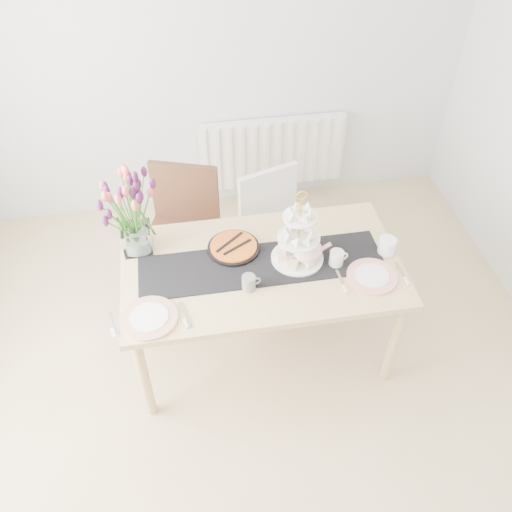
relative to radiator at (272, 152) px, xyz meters
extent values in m
plane|color=tan|center=(-0.50, -2.19, -0.45)|extent=(4.50, 4.50, 0.00)
plane|color=silver|center=(-0.50, 0.06, 0.85)|extent=(4.00, 0.00, 4.00)
cube|color=white|center=(0.00, 0.00, 0.00)|extent=(1.20, 0.08, 0.60)
cube|color=tan|center=(-0.37, -1.58, 0.28)|extent=(1.60, 0.90, 0.04)
cylinder|color=tan|center=(-1.10, -1.96, -0.09)|extent=(0.06, 0.06, 0.71)
cylinder|color=tan|center=(0.36, -1.96, -0.09)|extent=(0.06, 0.06, 0.71)
cylinder|color=tan|center=(-1.10, -1.20, -0.09)|extent=(0.06, 0.06, 0.71)
cylinder|color=tan|center=(0.36, -1.20, -0.09)|extent=(0.06, 0.06, 0.71)
cube|color=#392314|center=(-0.82, -0.96, 0.02)|extent=(0.59, 0.59, 0.04)
cube|color=#392314|center=(-0.75, -0.76, 0.26)|extent=(0.45, 0.19, 0.44)
cylinder|color=#392314|center=(-1.05, -1.08, -0.22)|extent=(0.04, 0.04, 0.45)
cylinder|color=#392314|center=(-0.71, -1.19, -0.22)|extent=(0.04, 0.04, 0.45)
cylinder|color=#392314|center=(-0.93, -0.73, -0.22)|extent=(0.04, 0.04, 0.45)
cylinder|color=#392314|center=(-0.59, -0.85, -0.22)|extent=(0.04, 0.04, 0.45)
cube|color=silver|center=(-0.13, -1.04, 0.00)|extent=(0.55, 0.55, 0.04)
cube|color=silver|center=(-0.19, -0.85, 0.22)|extent=(0.42, 0.18, 0.41)
cylinder|color=silver|center=(-0.25, -1.27, -0.24)|extent=(0.04, 0.04, 0.43)
cylinder|color=silver|center=(0.10, -1.15, -0.24)|extent=(0.04, 0.04, 0.43)
cylinder|color=silver|center=(-0.36, -0.92, -0.24)|extent=(0.04, 0.04, 0.43)
cylinder|color=silver|center=(-0.02, -0.81, -0.24)|extent=(0.04, 0.04, 0.43)
cube|color=black|center=(-0.37, -1.58, 0.30)|extent=(1.40, 0.35, 0.01)
cube|color=silver|center=(-1.06, -1.32, 0.38)|extent=(0.16, 0.16, 0.16)
cylinder|color=gold|center=(-0.16, -1.57, 0.52)|extent=(0.01, 0.01, 0.44)
cylinder|color=white|center=(-0.16, -1.57, 0.32)|extent=(0.30, 0.30, 0.01)
cylinder|color=white|center=(-0.16, -1.57, 0.47)|extent=(0.24, 0.24, 0.01)
cylinder|color=white|center=(-0.16, -1.57, 0.62)|extent=(0.19, 0.19, 0.01)
cylinder|color=white|center=(0.37, -1.60, 0.35)|extent=(0.13, 0.13, 0.10)
cylinder|color=black|center=(-0.51, -1.43, 0.31)|extent=(0.31, 0.31, 0.03)
cylinder|color=orange|center=(-0.51, -1.43, 0.33)|extent=(0.27, 0.27, 0.01)
cylinder|color=slate|center=(-0.47, -1.75, 0.35)|extent=(0.08, 0.08, 0.09)
cylinder|color=silver|center=(0.05, -1.65, 0.35)|extent=(0.10, 0.10, 0.10)
cylinder|color=silver|center=(-1.01, -1.87, 0.31)|extent=(0.37, 0.37, 0.02)
cylinder|color=white|center=(0.23, -1.78, 0.31)|extent=(0.30, 0.30, 0.01)
camera|label=1|loc=(-0.76, -3.74, 2.49)|focal=38.00mm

